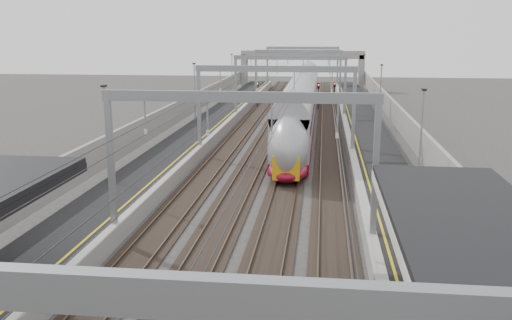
# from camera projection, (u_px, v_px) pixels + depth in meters

# --- Properties ---
(platform_left) EXTENTS (4.00, 120.00, 1.00)m
(platform_left) POSITION_uv_depth(u_px,v_px,m) (188.00, 144.00, 50.80)
(platform_left) COLOR black
(platform_left) RESTS_ON ground
(platform_right) EXTENTS (4.00, 120.00, 1.00)m
(platform_right) POSITION_uv_depth(u_px,v_px,m) (370.00, 148.00, 48.99)
(platform_right) COLOR black
(platform_right) RESTS_ON ground
(tracks) EXTENTS (11.40, 140.00, 0.20)m
(tracks) POSITION_uv_depth(u_px,v_px,m) (278.00, 151.00, 50.00)
(tracks) COLOR black
(tracks) RESTS_ON ground
(overhead_line) EXTENTS (13.00, 140.00, 6.60)m
(overhead_line) POSITION_uv_depth(u_px,v_px,m) (284.00, 75.00, 55.06)
(overhead_line) COLOR gray
(overhead_line) RESTS_ON platform_left
(overbridge) EXTENTS (22.00, 2.20, 6.90)m
(overbridge) POSITION_uv_depth(u_px,v_px,m) (302.00, 60.00, 102.11)
(overbridge) COLOR gray
(overbridge) RESTS_ON ground
(wall_left) EXTENTS (0.30, 120.00, 3.20)m
(wall_left) POSITION_uv_depth(u_px,v_px,m) (153.00, 131.00, 50.93)
(wall_left) COLOR gray
(wall_left) RESTS_ON ground
(wall_right) EXTENTS (0.30, 120.00, 3.20)m
(wall_right) POSITION_uv_depth(u_px,v_px,m) (409.00, 136.00, 48.38)
(wall_right) COLOR gray
(wall_right) RESTS_ON ground
(train) EXTENTS (2.91, 52.99, 4.59)m
(train) POSITION_uv_depth(u_px,v_px,m) (301.00, 108.00, 61.42)
(train) COLOR maroon
(train) RESTS_ON ground
(signal_green) EXTENTS (0.32, 0.32, 3.48)m
(signal_green) POSITION_uv_depth(u_px,v_px,m) (257.00, 90.00, 78.63)
(signal_green) COLOR black
(signal_green) RESTS_ON ground
(signal_red_near) EXTENTS (0.32, 0.32, 3.48)m
(signal_red_near) POSITION_uv_depth(u_px,v_px,m) (318.00, 91.00, 76.76)
(signal_red_near) COLOR black
(signal_red_near) RESTS_ON ground
(signal_red_far) EXTENTS (0.32, 0.32, 3.48)m
(signal_red_far) POSITION_uv_depth(u_px,v_px,m) (335.00, 90.00, 78.69)
(signal_red_far) COLOR black
(signal_red_far) RESTS_ON ground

